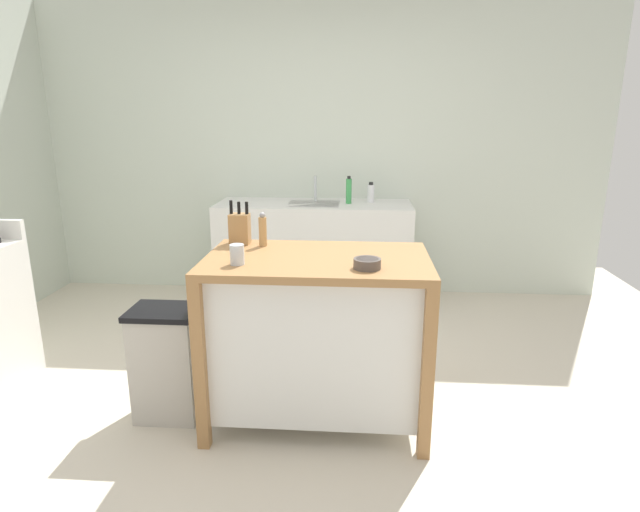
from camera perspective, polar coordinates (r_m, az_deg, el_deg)
ground_plane at (r=3.11m, az=-3.13°, el=-16.22°), size 6.09×6.09×0.00m
wall_back at (r=4.81m, az=-0.05°, el=11.41°), size 5.09×0.10×2.60m
kitchen_island at (r=2.80m, az=-0.31°, el=-8.13°), size 1.15×0.70×0.92m
knife_block at (r=2.96m, az=-8.80°, el=3.05°), size 0.11×0.09×0.25m
bowl_ceramic_small at (r=2.47m, az=5.20°, el=-0.79°), size 0.13×0.13×0.05m
drinking_cup at (r=2.55m, az=-9.08°, el=0.16°), size 0.07×0.07×0.10m
pepper_grinder at (r=2.89m, az=-6.30°, el=2.84°), size 0.04×0.04×0.19m
trash_bin at (r=3.01m, az=-16.38°, el=-11.17°), size 0.36×0.28×0.63m
sink_counter at (r=4.61m, az=-0.64°, el=0.42°), size 1.68×0.60×0.88m
sink_faucet at (r=4.64m, az=-0.51°, el=7.44°), size 0.02×0.02×0.22m
bottle_hand_soap at (r=4.58m, az=5.59°, el=6.90°), size 0.06×0.06×0.17m
bottle_spray_cleaner at (r=4.49m, az=3.17°, el=7.16°), size 0.05×0.05×0.24m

